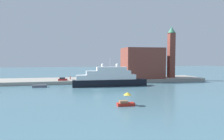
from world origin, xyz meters
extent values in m
plane|color=slate|center=(0.00, 0.00, 0.00)|extent=(400.00, 400.00, 0.00)
cube|color=gray|center=(0.00, 25.23, 0.74)|extent=(110.00, 18.47, 1.48)
cube|color=black|center=(5.92, 7.64, 1.36)|extent=(29.67, 3.60, 2.72)
cube|color=white|center=(4.43, 7.64, 3.69)|extent=(23.74, 3.31, 1.94)
cube|color=white|center=(5.32, 7.64, 5.46)|extent=(17.80, 3.02, 1.60)
cube|color=white|center=(6.51, 7.64, 7.01)|extent=(11.87, 2.74, 1.49)
cylinder|color=silver|center=(5.92, 7.64, 9.44)|extent=(0.16, 0.16, 3.36)
sphere|color=white|center=(8.88, 7.64, 8.43)|extent=(1.35, 1.35, 1.35)
sphere|color=white|center=(2.95, 7.64, 8.43)|extent=(1.35, 1.35, 1.35)
cube|color=#B22319|center=(3.11, -26.03, 0.34)|extent=(4.15, 1.68, 0.68)
cube|color=#8C6647|center=(2.49, -26.03, 0.97)|extent=(1.82, 1.35, 0.56)
cylinder|color=#B2B2B2|center=(3.53, -26.03, 1.60)|extent=(0.06, 0.06, 1.84)
cone|color=gold|center=(3.53, -26.03, 2.87)|extent=(1.98, 1.98, 0.69)
cube|color=#595966|center=(-21.27, 10.12, 0.47)|extent=(5.23, 1.81, 0.93)
cube|color=brown|center=(25.14, 23.48, 8.85)|extent=(18.53, 13.99, 14.75)
cube|color=brown|center=(40.55, 23.31, 12.70)|extent=(2.99, 2.99, 22.45)
cone|color=#387A5B|center=(40.55, 23.31, 25.46)|extent=(3.88, 3.88, 3.07)
cube|color=#B21E1E|center=(-12.87, 19.11, 1.85)|extent=(3.94, 1.79, 0.76)
cube|color=#262D33|center=(-13.07, 19.11, 2.56)|extent=(2.36, 1.61, 0.65)
cylinder|color=maroon|center=(-9.67, 23.08, 2.28)|extent=(0.36, 0.36, 1.60)
sphere|color=tan|center=(-9.67, 23.08, 3.20)|extent=(0.24, 0.24, 0.24)
cylinder|color=black|center=(7.18, 17.73, 1.90)|extent=(0.51, 0.51, 0.85)
camera|label=1|loc=(-9.56, -71.62, 11.11)|focal=32.60mm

